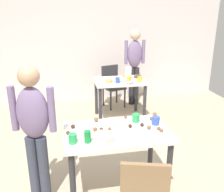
# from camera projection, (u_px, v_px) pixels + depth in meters

# --- Properties ---
(ground_plane) EXTENTS (6.40, 6.40, 0.00)m
(ground_plane) POSITION_uv_depth(u_px,v_px,m) (112.00, 180.00, 3.04)
(ground_plane) COLOR tan
(wall_back) EXTENTS (6.40, 0.10, 2.60)m
(wall_back) POSITION_uv_depth(u_px,v_px,m) (85.00, 42.00, 5.59)
(wall_back) COLOR silver
(wall_back) RESTS_ON ground_plane
(dining_table_near) EXTENTS (1.11, 0.68, 0.75)m
(dining_table_near) POSITION_uv_depth(u_px,v_px,m) (117.00, 140.00, 2.68)
(dining_table_near) COLOR white
(dining_table_near) RESTS_ON ground_plane
(dining_table_far) EXTENTS (0.94, 0.67, 0.75)m
(dining_table_far) POSITION_uv_depth(u_px,v_px,m) (120.00, 87.00, 4.65)
(dining_table_far) COLOR silver
(dining_table_far) RESTS_ON ground_plane
(chair_far_table) EXTENTS (0.51, 0.51, 0.87)m
(chair_far_table) POSITION_uv_depth(u_px,v_px,m) (112.00, 83.00, 5.32)
(chair_far_table) COLOR #2D2D33
(chair_far_table) RESTS_ON ground_plane
(person_girl_near) EXTENTS (0.45, 0.28, 1.49)m
(person_girl_near) POSITION_uv_depth(u_px,v_px,m) (34.00, 125.00, 2.45)
(person_girl_near) COLOR #383D4C
(person_girl_near) RESTS_ON ground_plane
(person_adult_far) EXTENTS (0.45, 0.22, 1.62)m
(person_adult_far) POSITION_uv_depth(u_px,v_px,m) (135.00, 60.00, 5.26)
(person_adult_far) COLOR #28282D
(person_adult_far) RESTS_ON ground_plane
(mixing_bowl) EXTENTS (0.21, 0.21, 0.09)m
(mixing_bowl) POSITION_uv_depth(u_px,v_px,m) (104.00, 139.00, 2.40)
(mixing_bowl) COLOR white
(mixing_bowl) RESTS_ON dining_table_near
(soda_can) EXTENTS (0.07, 0.07, 0.12)m
(soda_can) POSITION_uv_depth(u_px,v_px,m) (88.00, 137.00, 2.40)
(soda_can) COLOR #198438
(soda_can) RESTS_ON dining_table_near
(fork_near) EXTENTS (0.17, 0.02, 0.01)m
(fork_near) POSITION_uv_depth(u_px,v_px,m) (115.00, 123.00, 2.82)
(fork_near) COLOR silver
(fork_near) RESTS_ON dining_table_near
(cup_near_0) EXTENTS (0.09, 0.09, 0.09)m
(cup_near_0) POSITION_uv_depth(u_px,v_px,m) (136.00, 118.00, 2.85)
(cup_near_0) COLOR green
(cup_near_0) RESTS_ON dining_table_near
(cup_near_1) EXTENTS (0.09, 0.09, 0.09)m
(cup_near_1) POSITION_uv_depth(u_px,v_px,m) (156.00, 121.00, 2.79)
(cup_near_1) COLOR #3351B2
(cup_near_1) RESTS_ON dining_table_near
(cup_near_2) EXTENTS (0.08, 0.08, 0.10)m
(cup_near_2) POSITION_uv_depth(u_px,v_px,m) (73.00, 139.00, 2.39)
(cup_near_2) COLOR green
(cup_near_2) RESTS_ON dining_table_near
(cake_ball_0) EXTENTS (0.05, 0.05, 0.05)m
(cake_ball_0) POSITION_uv_depth(u_px,v_px,m) (96.00, 120.00, 2.86)
(cake_ball_0) COLOR brown
(cake_ball_0) RESTS_ON dining_table_near
(cake_ball_1) EXTENTS (0.04, 0.04, 0.04)m
(cake_ball_1) POSITION_uv_depth(u_px,v_px,m) (101.00, 129.00, 2.63)
(cake_ball_1) COLOR brown
(cake_ball_1) RESTS_ON dining_table_near
(cake_ball_2) EXTENTS (0.04, 0.04, 0.04)m
(cake_ball_2) POSITION_uv_depth(u_px,v_px,m) (68.00, 133.00, 2.56)
(cake_ball_2) COLOR brown
(cake_ball_2) RESTS_ON dining_table_near
(cake_ball_3) EXTENTS (0.04, 0.04, 0.04)m
(cake_ball_3) POSITION_uv_depth(u_px,v_px,m) (149.00, 127.00, 2.68)
(cake_ball_3) COLOR brown
(cake_ball_3) RESTS_ON dining_table_near
(cake_ball_4) EXTENTS (0.04, 0.04, 0.04)m
(cake_ball_4) POSITION_uv_depth(u_px,v_px,m) (151.00, 119.00, 2.90)
(cake_ball_4) COLOR brown
(cake_ball_4) RESTS_ON dining_table_near
(cake_ball_5) EXTENTS (0.04, 0.04, 0.04)m
(cake_ball_5) POSITION_uv_depth(u_px,v_px,m) (142.00, 125.00, 2.74)
(cake_ball_5) COLOR #3D2319
(cake_ball_5) RESTS_ON dining_table_near
(cake_ball_6) EXTENTS (0.04, 0.04, 0.04)m
(cake_ball_6) POSITION_uv_depth(u_px,v_px,m) (130.00, 126.00, 2.71)
(cake_ball_6) COLOR #3D2319
(cake_ball_6) RESTS_ON dining_table_near
(cake_ball_7) EXTENTS (0.05, 0.05, 0.05)m
(cake_ball_7) POSITION_uv_depth(u_px,v_px,m) (73.00, 126.00, 2.70)
(cake_ball_7) COLOR #3D2319
(cake_ball_7) RESTS_ON dining_table_near
(cake_ball_8) EXTENTS (0.04, 0.04, 0.04)m
(cake_ball_8) POSITION_uv_depth(u_px,v_px,m) (126.00, 117.00, 2.95)
(cake_ball_8) COLOR brown
(cake_ball_8) RESTS_ON dining_table_near
(cake_ball_9) EXTENTS (0.05, 0.05, 0.05)m
(cake_ball_9) POSITION_uv_depth(u_px,v_px,m) (155.00, 114.00, 3.01)
(cake_ball_9) COLOR brown
(cake_ball_9) RESTS_ON dining_table_near
(cake_ball_10) EXTENTS (0.05, 0.05, 0.05)m
(cake_ball_10) POSITION_uv_depth(u_px,v_px,m) (95.00, 129.00, 2.63)
(cake_ball_10) COLOR brown
(cake_ball_10) RESTS_ON dining_table_near
(cake_ball_11) EXTENTS (0.04, 0.04, 0.04)m
(cake_ball_11) POSITION_uv_depth(u_px,v_px,m) (110.00, 129.00, 2.65)
(cake_ball_11) COLOR brown
(cake_ball_11) RESTS_ON dining_table_near
(cake_ball_12) EXTENTS (0.04, 0.04, 0.04)m
(cake_ball_12) POSITION_uv_depth(u_px,v_px,m) (161.00, 130.00, 2.61)
(cake_ball_12) COLOR brown
(cake_ball_12) RESTS_ON dining_table_near
(cake_ball_13) EXTENTS (0.04, 0.04, 0.04)m
(cake_ball_13) POSITION_uv_depth(u_px,v_px,m) (159.00, 128.00, 2.66)
(cake_ball_13) COLOR brown
(cake_ball_13) RESTS_ON dining_table_near
(pitcher_far) EXTENTS (0.12, 0.12, 0.23)m
(pitcher_far) POSITION_uv_depth(u_px,v_px,m) (128.00, 73.00, 4.63)
(pitcher_far) COLOR white
(pitcher_far) RESTS_ON dining_table_far
(cup_far_0) EXTENTS (0.07, 0.07, 0.09)m
(cup_far_0) POSITION_uv_depth(u_px,v_px,m) (129.00, 79.00, 4.49)
(cup_far_0) COLOR yellow
(cup_far_0) RESTS_ON dining_table_far
(cup_far_1) EXTENTS (0.08, 0.08, 0.10)m
(cup_far_1) POSITION_uv_depth(u_px,v_px,m) (118.00, 80.00, 4.41)
(cup_far_1) COLOR #3351B2
(cup_far_1) RESTS_ON dining_table_far
(cup_far_2) EXTENTS (0.08, 0.08, 0.09)m
(cup_far_2) POSITION_uv_depth(u_px,v_px,m) (140.00, 79.00, 4.49)
(cup_far_2) COLOR yellow
(cup_far_2) RESTS_ON dining_table_far
(donut_far_0) EXTENTS (0.13, 0.13, 0.04)m
(donut_far_0) POSITION_uv_depth(u_px,v_px,m) (130.00, 82.00, 4.38)
(donut_far_0) COLOR pink
(donut_far_0) RESTS_ON dining_table_far
(donut_far_1) EXTENTS (0.14, 0.14, 0.04)m
(donut_far_1) POSITION_uv_depth(u_px,v_px,m) (126.00, 76.00, 4.83)
(donut_far_1) COLOR gold
(donut_far_1) RESTS_ON dining_table_far
(donut_far_2) EXTENTS (0.14, 0.14, 0.04)m
(donut_far_2) POSITION_uv_depth(u_px,v_px,m) (109.00, 81.00, 4.49)
(donut_far_2) COLOR gold
(donut_far_2) RESTS_ON dining_table_far
(donut_far_3) EXTENTS (0.14, 0.14, 0.04)m
(donut_far_3) POSITION_uv_depth(u_px,v_px,m) (123.00, 80.00, 4.52)
(donut_far_3) COLOR white
(donut_far_3) RESTS_ON dining_table_far
(donut_far_4) EXTENTS (0.12, 0.12, 0.03)m
(donut_far_4) POSITION_uv_depth(u_px,v_px,m) (97.00, 78.00, 4.65)
(donut_far_4) COLOR white
(donut_far_4) RESTS_ON dining_table_far
(donut_far_5) EXTENTS (0.14, 0.14, 0.04)m
(donut_far_5) POSITION_uv_depth(u_px,v_px,m) (137.00, 77.00, 4.77)
(donut_far_5) COLOR brown
(donut_far_5) RESTS_ON dining_table_far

